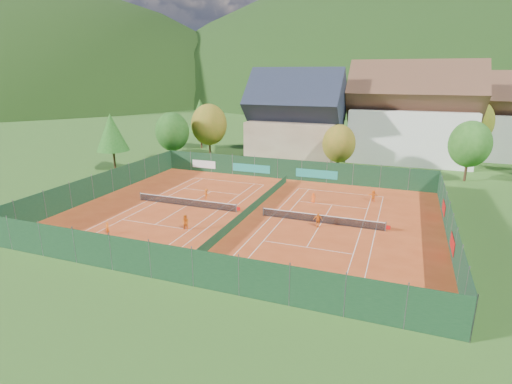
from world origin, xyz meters
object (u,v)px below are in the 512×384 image
(player_left_mid, at_px, (186,223))
(player_left_far, at_px, (206,194))
(hotel_block_a, at_px, (411,119))
(ball_hopper, at_px, (362,285))
(chalet, at_px, (296,123))
(player_right_near, at_px, (318,220))
(player_left_near, at_px, (107,228))
(hotel_block_b, at_px, (493,122))
(player_right_far_a, at_px, (313,198))
(player_right_far_b, at_px, (373,196))

(player_left_mid, relative_size, player_left_far, 1.18)
(hotel_block_a, bearing_deg, ball_hopper, -93.01)
(chalet, xyz_separation_m, ball_hopper, (16.46, -42.41, -6.07))
(player_right_near, bearing_deg, player_left_near, -170.48)
(hotel_block_b, xyz_separation_m, ball_hopper, (-16.54, -56.41, -6.06))
(ball_hopper, xyz_separation_m, player_right_near, (-5.58, 11.25, 0.22))
(hotel_block_a, height_order, player_left_near, hotel_block_a)
(player_left_mid, bearing_deg, hotel_block_b, 56.20)
(hotel_block_a, xyz_separation_m, player_right_far_a, (-10.31, -29.49, -6.77))
(player_left_near, xyz_separation_m, player_right_near, (18.73, 8.95, 0.17))
(player_left_far, xyz_separation_m, player_right_near, (14.89, -4.39, 0.11))
(player_left_mid, height_order, player_left_far, player_left_mid)
(player_right_far_b, bearing_deg, ball_hopper, 82.62)
(hotel_block_a, relative_size, player_left_mid, 13.73)
(hotel_block_b, relative_size, player_left_mid, 10.98)
(chalet, xyz_separation_m, player_left_near, (-7.86, -40.12, -6.03))
(hotel_block_b, xyz_separation_m, player_right_far_b, (-17.59, -34.53, -5.90))
(player_right_far_a, height_order, player_right_far_b, player_right_far_b)
(player_left_far, height_order, player_right_far_a, player_left_far)
(player_right_near, xyz_separation_m, player_right_far_a, (-2.19, 7.68, -0.16))
(player_right_far_b, bearing_deg, hotel_block_a, -107.84)
(player_right_far_b, bearing_deg, player_left_near, 29.97)
(player_left_near, bearing_deg, player_left_far, 75.06)
(ball_hopper, relative_size, player_left_near, 0.67)
(player_left_near, bearing_deg, chalet, 80.02)
(player_left_far, bearing_deg, player_right_near, -175.16)
(player_right_far_a, bearing_deg, hotel_block_b, -135.70)
(hotel_block_a, height_order, player_left_far, hotel_block_a)
(chalet, bearing_deg, hotel_block_a, 17.53)
(player_right_far_a, bearing_deg, player_left_near, 32.40)
(hotel_block_b, bearing_deg, player_left_near, -127.05)
(chalet, height_order, hotel_block_a, hotel_block_a)
(player_left_far, distance_m, player_right_near, 15.53)
(chalet, xyz_separation_m, player_left_far, (-4.02, -26.77, -5.96))
(player_left_mid, height_order, player_right_far_b, player_left_mid)
(player_left_near, height_order, player_right_far_a, player_right_far_a)
(player_left_mid, bearing_deg, hotel_block_a, 64.87)
(player_right_near, bearing_deg, hotel_block_b, 47.88)
(chalet, bearing_deg, player_right_far_a, -69.70)
(ball_hopper, bearing_deg, player_right_near, 116.39)
(player_right_far_a, bearing_deg, hotel_block_a, -122.01)
(player_right_far_a, bearing_deg, player_left_mid, 40.06)
(ball_hopper, xyz_separation_m, player_right_far_b, (-1.05, 21.88, 0.16))
(hotel_block_a, distance_m, player_left_near, 53.80)
(hotel_block_a, bearing_deg, chalet, -162.47)
(ball_hopper, bearing_deg, player_right_far_b, 92.74)
(chalet, bearing_deg, player_left_near, -101.08)
(ball_hopper, height_order, player_left_far, player_left_far)
(player_left_far, bearing_deg, chalet, -77.28)
(player_right_near, bearing_deg, player_left_far, 147.55)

